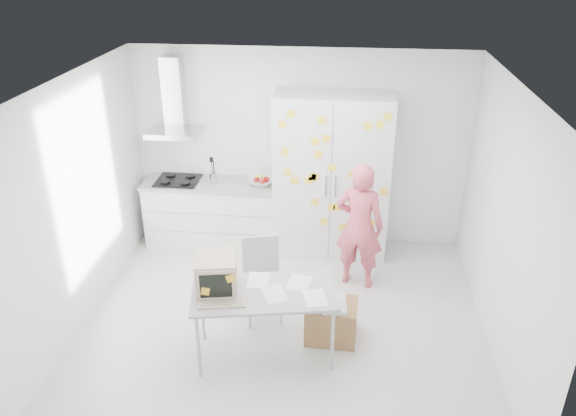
# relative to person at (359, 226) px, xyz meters

# --- Properties ---
(floor) EXTENTS (4.50, 4.00, 0.02)m
(floor) POSITION_rel_person_xyz_m (-0.83, -0.86, -0.81)
(floor) COLOR silver
(floor) RESTS_ON ground
(walls) EXTENTS (4.52, 4.01, 2.70)m
(walls) POSITION_rel_person_xyz_m (-0.83, -0.14, 0.55)
(walls) COLOR white
(walls) RESTS_ON ground
(ceiling) EXTENTS (4.50, 4.00, 0.02)m
(ceiling) POSITION_rel_person_xyz_m (-0.83, -0.86, 1.90)
(ceiling) COLOR white
(ceiling) RESTS_ON walls
(counter_run) EXTENTS (1.84, 0.63, 1.28)m
(counter_run) POSITION_rel_person_xyz_m (-2.02, 0.84, -0.33)
(counter_run) COLOR white
(counter_run) RESTS_ON ground
(range_hood) EXTENTS (0.70, 0.48, 1.01)m
(range_hood) POSITION_rel_person_xyz_m (-2.48, 0.98, 1.15)
(range_hood) COLOR silver
(range_hood) RESTS_ON walls
(tall_cabinet) EXTENTS (1.50, 0.68, 2.20)m
(tall_cabinet) POSITION_rel_person_xyz_m (-0.38, 0.82, 0.30)
(tall_cabinet) COLOR silver
(tall_cabinet) RESTS_ON ground
(person) EXTENTS (0.66, 0.51, 1.61)m
(person) POSITION_rel_person_xyz_m (0.00, 0.00, 0.00)
(person) COLOR #CF5061
(person) RESTS_ON ground
(desk) EXTENTS (1.54, 0.97, 1.14)m
(desk) POSITION_rel_person_xyz_m (-1.25, -1.45, 0.06)
(desk) COLOR #909699
(desk) RESTS_ON ground
(chair) EXTENTS (0.53, 0.53, 0.96)m
(chair) POSITION_rel_person_xyz_m (-1.08, -0.77, -0.26)
(chair) COLOR #AAAAA8
(chair) RESTS_ON ground
(cardboard_box) EXTENTS (0.56, 0.47, 0.48)m
(cardboard_box) POSITION_rel_person_xyz_m (-0.28, -1.11, -0.58)
(cardboard_box) COLOR olive
(cardboard_box) RESTS_ON ground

